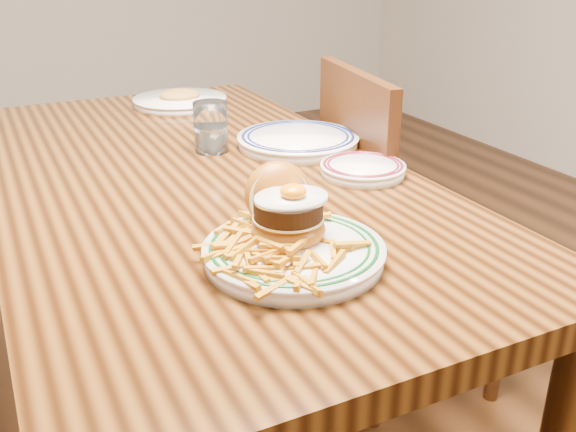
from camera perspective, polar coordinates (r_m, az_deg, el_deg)
name	(u,v)px	position (r m, az deg, el deg)	size (l,w,h in m)	color
table	(198,208)	(1.45, -8.01, 0.72)	(0.85, 1.60, 0.75)	black
chair_right	(392,227)	(1.77, 9.25, -0.96)	(0.49, 0.49, 0.92)	#3F1F0D
main_plate	(291,236)	(1.01, 0.28, -1.76)	(0.29, 0.30, 0.14)	white
side_plate	(363,168)	(1.38, 6.67, 4.24)	(0.18, 0.18, 0.03)	white
rear_plate	(298,140)	(1.57, 0.89, 6.78)	(0.30, 0.30, 0.03)	white
water_glass	(211,130)	(1.54, -6.87, 7.59)	(0.08, 0.08, 0.12)	white
far_plate	(180,100)	(2.00, -9.57, 10.10)	(0.28, 0.28, 0.05)	white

